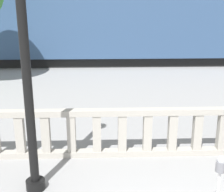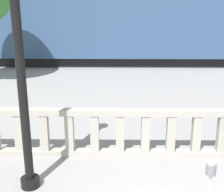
{
  "view_description": "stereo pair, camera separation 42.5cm",
  "coord_description": "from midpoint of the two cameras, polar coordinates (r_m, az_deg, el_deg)",
  "views": [
    {
      "loc": [
        -1.12,
        -3.6,
        3.65
      ],
      "look_at": [
        -0.82,
        4.32,
        1.23
      ],
      "focal_mm": 50.0,
      "sensor_mm": 36.0,
      "label": 1
    },
    {
      "loc": [
        -0.7,
        -3.61,
        3.65
      ],
      "look_at": [
        -0.82,
        4.32,
        1.23
      ],
      "focal_mm": 50.0,
      "sensor_mm": 36.0,
      "label": 2
    }
  ],
  "objects": [
    {
      "name": "train_near",
      "position": [
        18.9,
        -0.6,
        11.89
      ],
      "size": [
        23.63,
        3.2,
        4.36
      ],
      "color": "black",
      "rests_on": "ground"
    },
    {
      "name": "balustrade",
      "position": [
        7.63,
        4.89,
        -6.66
      ],
      "size": [
        16.81,
        0.24,
        1.2
      ],
      "color": "#9E998E",
      "rests_on": "ground"
    },
    {
      "name": "lamppost",
      "position": [
        5.85,
        -17.62,
        6.65
      ],
      "size": [
        0.38,
        0.38,
        5.15
      ],
      "color": "black",
      "rests_on": "ground"
    },
    {
      "name": "parking_meter",
      "position": [
        5.45,
        17.05,
        -12.82
      ],
      "size": [
        0.16,
        0.16,
        1.27
      ],
      "color": "silver",
      "rests_on": "ground"
    }
  ]
}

